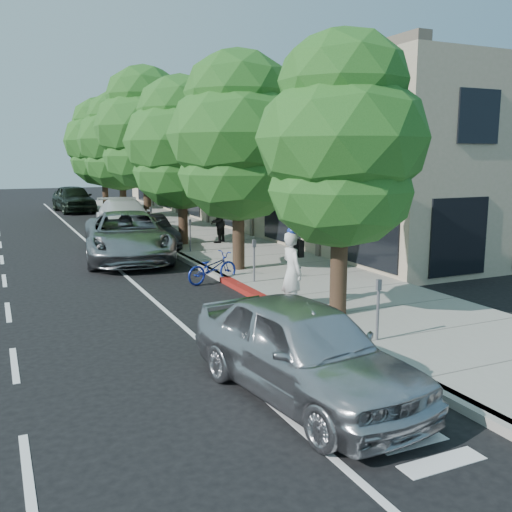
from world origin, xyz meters
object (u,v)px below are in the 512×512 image
silver_suv (127,236)px  near_car_a (304,349)px  street_tree_3 (145,129)px  bicycle (212,268)px  pedestrian (217,222)px  street_tree_1 (238,138)px  street_tree_2 (181,144)px  dark_sedan (148,232)px  street_tree_5 (103,142)px  cyclist (292,272)px  white_pickup (124,217)px  dark_suv_far (73,198)px  street_tree_0 (342,143)px  street_tree_4 (121,141)px

silver_suv → near_car_a: silver_suv is taller
street_tree_3 → bicycle: size_ratio=4.66×
pedestrian → bicycle: bearing=23.9°
street_tree_1 → street_tree_3: bearing=90.0°
street_tree_1 → street_tree_2: street_tree_1 is taller
street_tree_1 → dark_sedan: (-1.43, 6.35, -3.70)m
street_tree_1 → bicycle: bearing=-142.4°
street_tree_5 → cyclist: (-0.65, -28.91, -3.74)m
white_pickup → dark_sedan: bearing=-86.2°
street_tree_5 → silver_suv: 20.56m
bicycle → near_car_a: near_car_a is taller
street_tree_3 → dark_suv_far: (-2.18, 12.00, -4.22)m
street_tree_0 → street_tree_3: bearing=90.0°
street_tree_0 → street_tree_2: size_ratio=0.93×
street_tree_4 → near_car_a: bearing=-96.0°
near_car_a → street_tree_0: bearing=42.7°
street_tree_2 → bicycle: size_ratio=3.99×
street_tree_2 → street_tree_5: 18.01m
street_tree_5 → white_pickup: street_tree_5 is taller
street_tree_2 → bicycle: 8.10m
street_tree_0 → street_tree_3: (-0.00, 18.00, 1.03)m
street_tree_4 → street_tree_5: 6.00m
street_tree_1 → cyclist: bearing=-97.5°
street_tree_2 → street_tree_5: street_tree_5 is taller
street_tree_0 → pedestrian: 12.18m
street_tree_5 → cyclist: size_ratio=3.92×
street_tree_4 → pedestrian: 12.91m
street_tree_2 → near_car_a: bearing=-100.6°
bicycle → dark_sedan: (-0.13, 7.35, 0.23)m
street_tree_2 → near_car_a: 16.16m
street_tree_1 → white_pickup: size_ratio=1.22×
silver_suv → pedestrian: (4.22, 1.69, 0.14)m
street_tree_0 → dark_sedan: 12.90m
cyclist → dark_suv_far: cyclist is taller
silver_suv → white_pickup: (1.40, 7.12, -0.04)m
silver_suv → dark_sedan: (1.37, 2.35, -0.20)m
silver_suv → dark_suv_far: 20.01m
street_tree_3 → dark_suv_far: 12.90m
street_tree_4 → white_pickup: size_ratio=1.32×
white_pickup → street_tree_5: bearing=87.9°
cyclist → bicycle: bearing=9.9°
street_tree_2 → bicycle: street_tree_2 is taller
street_tree_4 → cyclist: (-0.65, -22.91, -3.68)m
street_tree_0 → silver_suv: (-2.80, 10.00, -3.22)m
street_tree_5 → street_tree_1: bearing=-90.0°
cyclist → pedestrian: size_ratio=1.14×
bicycle → street_tree_5: bearing=-19.3°
dark_sedan → near_car_a: bearing=-99.4°
silver_suv → dark_suv_far: bearing=96.0°
silver_suv → dark_suv_far: (0.62, 20.00, 0.04)m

